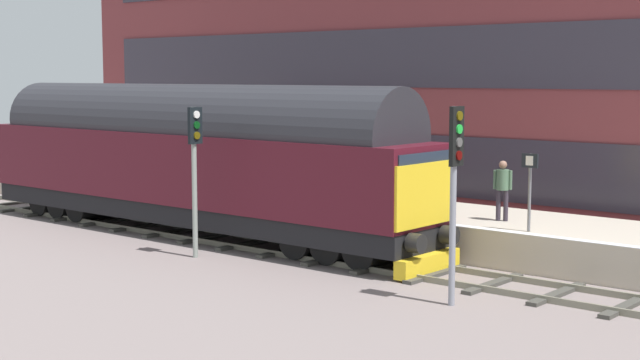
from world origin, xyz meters
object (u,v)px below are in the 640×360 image
object	(u,v)px
waiting_passenger	(503,185)
signal_post_near	(455,176)
diesel_locomotive	(191,156)
signal_post_mid	(195,161)
platform_number_sign	(530,180)

from	to	relation	value
waiting_passenger	signal_post_near	bearing A→B (deg)	87.78
diesel_locomotive	signal_post_mid	bearing A→B (deg)	-130.19
diesel_locomotive	signal_post_near	bearing A→B (deg)	-101.73
signal_post_mid	platform_number_sign	xyz separation A→B (m)	(4.33, -7.71, -0.33)
signal_post_mid	platform_number_sign	world-z (taller)	signal_post_mid
signal_post_mid	signal_post_near	bearing A→B (deg)	-90.00
diesel_locomotive	signal_post_near	world-z (taller)	diesel_locomotive
waiting_passenger	platform_number_sign	bearing A→B (deg)	120.26
signal_post_near	signal_post_mid	size ratio (longest dim) A/B	1.05
platform_number_sign	waiting_passenger	bearing A→B (deg)	51.21
signal_post_mid	waiting_passenger	xyz separation A→B (m)	(5.43, -6.33, -0.66)
signal_post_mid	platform_number_sign	bearing A→B (deg)	-60.67
platform_number_sign	waiting_passenger	world-z (taller)	platform_number_sign
waiting_passenger	signal_post_mid	bearing A→B (deg)	19.68
diesel_locomotive	signal_post_mid	size ratio (longest dim) A/B	4.32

